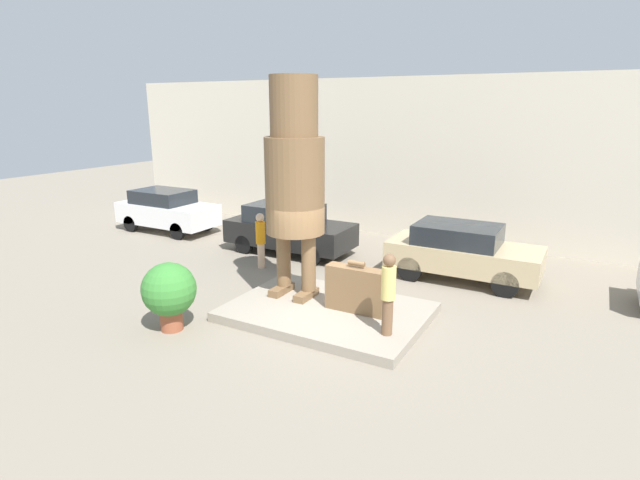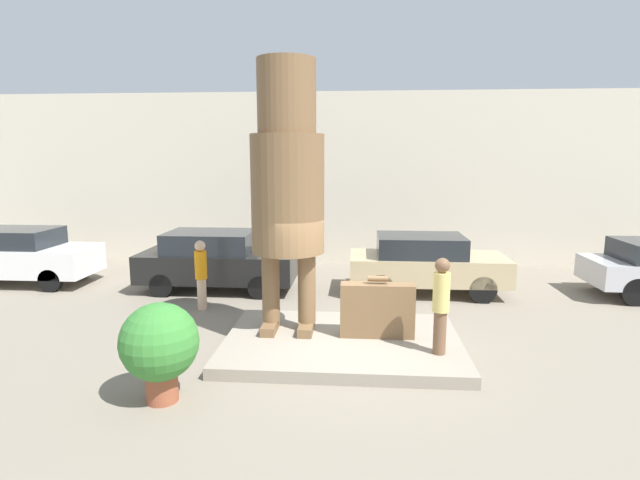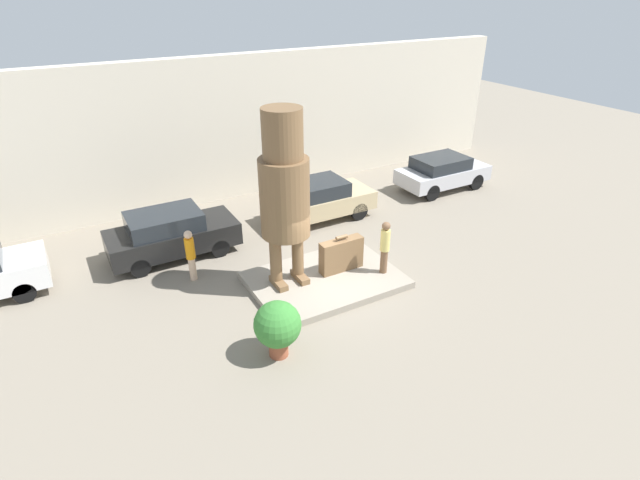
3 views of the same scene
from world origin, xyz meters
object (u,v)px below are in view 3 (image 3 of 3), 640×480
at_px(tourist, 385,245).
at_px(worker_hivis, 190,253).
at_px(statue_figure, 284,187).
at_px(parked_car_black, 171,233).
at_px(parked_car_silver, 442,172).
at_px(planter_pot, 278,326).
at_px(parked_car_tan, 319,199).
at_px(giant_suitcase, 341,255).

xyz_separation_m(tourist, worker_hivis, (-5.27, 2.90, -0.24)).
xyz_separation_m(statue_figure, tourist, (2.86, -1.04, -2.14)).
distance_m(statue_figure, worker_hivis, 3.87).
bearing_deg(worker_hivis, parked_car_black, 94.45).
xyz_separation_m(tourist, parked_car_silver, (6.70, 4.85, -0.36)).
bearing_deg(planter_pot, parked_car_tan, 53.36).
distance_m(parked_car_black, parked_car_silver, 12.12).
bearing_deg(planter_pot, parked_car_black, 98.53).
bearing_deg(parked_car_tan, giant_suitcase, -109.83).
relative_size(giant_suitcase, parked_car_silver, 0.35).
height_order(giant_suitcase, worker_hivis, worker_hivis).
bearing_deg(parked_car_silver, worker_hivis, -170.74).
bearing_deg(giant_suitcase, parked_car_black, 137.87).
height_order(parked_car_black, parked_car_silver, parked_car_black).
bearing_deg(statue_figure, parked_car_black, 124.84).
bearing_deg(statue_figure, worker_hivis, 142.33).
distance_m(statue_figure, parked_car_silver, 10.60).
bearing_deg(tourist, statue_figure, 160.02).
bearing_deg(tourist, parked_car_silver, 35.90).
distance_m(parked_car_tan, parked_car_silver, 6.34).
relative_size(parked_car_tan, parked_car_silver, 1.01).
distance_m(giant_suitcase, planter_pot, 4.18).
xyz_separation_m(giant_suitcase, planter_pot, (-3.37, -2.47, 0.16)).
height_order(parked_car_tan, parked_car_silver, parked_car_tan).
bearing_deg(parked_car_tan, tourist, -94.31).
height_order(statue_figure, parked_car_black, statue_figure).
height_order(giant_suitcase, parked_car_tan, parked_car_tan).
height_order(giant_suitcase, parked_car_silver, parked_car_silver).
xyz_separation_m(giant_suitcase, parked_car_tan, (1.44, 4.01, 0.10)).
distance_m(tourist, parked_car_black, 7.18).
bearing_deg(parked_car_black, statue_figure, -55.16).
height_order(giant_suitcase, tourist, tourist).
bearing_deg(parked_car_tan, parked_car_silver, 0.49).
relative_size(tourist, parked_car_silver, 0.42).
xyz_separation_m(giant_suitcase, worker_hivis, (-4.19, 2.11, 0.18)).
distance_m(tourist, parked_car_tan, 4.82).
relative_size(statue_figure, parked_car_black, 1.24).
bearing_deg(worker_hivis, tourist, -28.83).
relative_size(parked_car_black, parked_car_silver, 1.03).
xyz_separation_m(statue_figure, parked_car_tan, (3.22, 3.76, -2.47)).
bearing_deg(giant_suitcase, worker_hivis, 153.25).
bearing_deg(giant_suitcase, tourist, -36.13).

